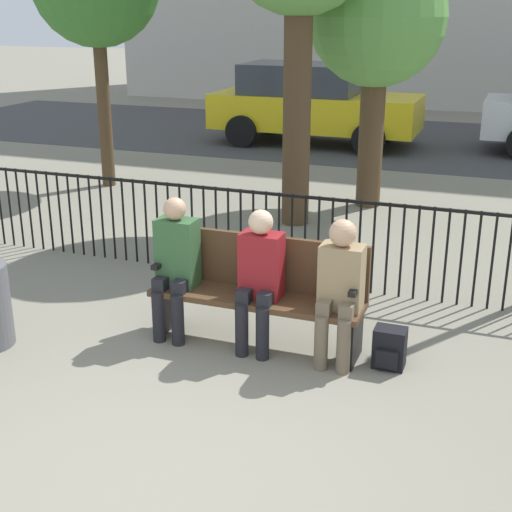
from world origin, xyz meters
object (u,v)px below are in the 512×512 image
Objects in this scene: park_bench at (259,287)px; seated_person_1 at (259,274)px; parked_car_1 at (312,103)px; backpack at (389,348)px; seated_person_0 at (175,261)px; tree_0 at (377,21)px; seated_person_2 at (340,284)px.

park_bench is 1.51× the size of seated_person_1.
parked_car_1 is at bearing 103.50° from park_bench.
parked_car_1 is at bearing 109.86° from backpack.
parked_car_1 is (-3.31, 9.16, 0.68)m from backpack.
tree_0 is (0.66, 4.82, 1.85)m from seated_person_0.
seated_person_1 is (0.05, -0.13, 0.17)m from park_bench.
backpack is at bearing 1.41° from seated_person_0.
park_bench is at bearing 110.40° from seated_person_1.
parked_car_1 reaches higher than backpack.
tree_0 is at bearing 99.06° from seated_person_2.
seated_person_0 reaches higher than park_bench.
seated_person_2 is at bearing -0.09° from seated_person_0.
park_bench is at bearing 175.83° from backpack.
seated_person_0 is 1.92m from backpack.
tree_0 reaches higher than seated_person_1.
seated_person_0 is 3.72× the size of backpack.
tree_0 is (-0.77, 4.82, 1.86)m from seated_person_2.
park_bench is at bearing -89.38° from tree_0.
seated_person_1 is at bearing 179.95° from seated_person_2.
seated_person_0 is at bearing -97.83° from tree_0.
seated_person_1 is at bearing -0.13° from seated_person_0.
park_bench is 0.75m from seated_person_0.
seated_person_1 is (0.76, -0.00, -0.01)m from seated_person_0.
tree_0 is at bearing -64.12° from parked_car_1.
seated_person_2 is at bearing -0.05° from seated_person_1.
seated_person_1 reaches higher than park_bench.
seated_person_1 is at bearing -69.60° from park_bench.
seated_person_0 is (-0.71, -0.13, 0.19)m from park_bench.
park_bench is 1.18m from backpack.
backpack is (1.08, 0.05, -0.51)m from seated_person_1.
backpack is at bearing 6.63° from seated_person_2.
seated_person_0 is 0.29× the size of parked_car_1.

